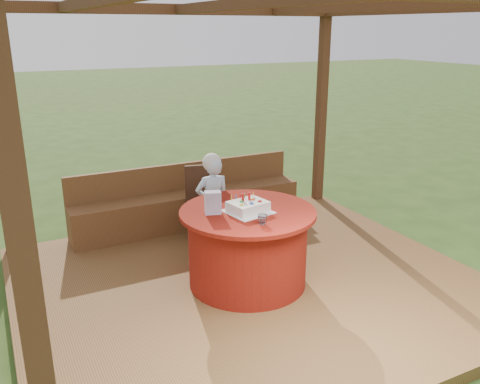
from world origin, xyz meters
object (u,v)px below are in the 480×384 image
(elderly_woman, at_px, (213,201))
(bench, at_px, (189,206))
(birthday_cake, at_px, (248,207))
(drinking_glass, at_px, (262,220))
(chair, at_px, (205,199))
(table, at_px, (248,247))
(gift_bag, at_px, (213,203))

(elderly_woman, bearing_deg, bench, 89.41)
(birthday_cake, distance_m, drinking_glass, 0.34)
(bench, height_order, chair, chair)
(chair, distance_m, elderly_woman, 0.36)
(birthday_cake, xyz_separation_m, drinking_glass, (-0.03, -0.34, -0.01))
(table, relative_size, chair, 1.50)
(bench, height_order, drinking_glass, drinking_glass)
(table, height_order, birthday_cake, birthday_cake)
(table, relative_size, birthday_cake, 2.89)
(table, bearing_deg, bench, 88.36)
(birthday_cake, bearing_deg, drinking_glass, -95.02)
(table, xyz_separation_m, elderly_woman, (0.04, 0.94, 0.19))
(chair, bearing_deg, birthday_cake, -94.72)
(bench, distance_m, table, 1.74)
(bench, bearing_deg, table, -91.64)
(bench, relative_size, elderly_woman, 2.64)
(table, distance_m, elderly_woman, 0.96)
(bench, height_order, birthday_cake, birthday_cake)
(table, height_order, gift_bag, gift_bag)
(elderly_woman, distance_m, birthday_cake, 1.02)
(elderly_woman, relative_size, gift_bag, 5.24)
(chair, distance_m, drinking_glass, 1.70)
(bench, relative_size, birthday_cake, 6.54)
(bench, distance_m, chair, 0.50)
(bench, relative_size, drinking_glass, 32.48)
(drinking_glass, bearing_deg, elderly_woman, 86.10)
(bench, xyz_separation_m, table, (-0.05, -1.73, 0.13))
(table, xyz_separation_m, drinking_glass, (-0.05, -0.38, 0.43))
(gift_bag, bearing_deg, chair, 88.59)
(table, bearing_deg, birthday_cake, -114.26)
(bench, height_order, elderly_woman, elderly_woman)
(chair, bearing_deg, gift_bag, -109.30)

